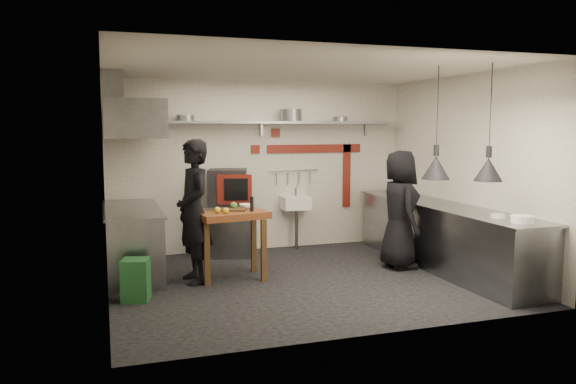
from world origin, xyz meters
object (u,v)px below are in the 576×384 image
object	(u,v)px
oven_stand	(231,231)
green_bin	(136,280)
combi_oven	(228,187)
chef_right	(400,209)
prep_table	(231,245)
chef_left	(194,211)

from	to	relation	value
oven_stand	green_bin	distance (m)	2.54
combi_oven	chef_right	size ratio (longest dim) A/B	0.35
green_bin	prep_table	xyz separation A→B (m)	(1.29, 0.62, 0.21)
combi_oven	green_bin	xyz separation A→B (m)	(-1.55, -2.02, -0.84)
oven_stand	combi_oven	size ratio (longest dim) A/B	1.35
green_bin	chef_left	world-z (taller)	chef_left
prep_table	chef_right	bearing A→B (deg)	-13.78
combi_oven	green_bin	distance (m)	2.68
prep_table	chef_right	xyz separation A→B (m)	(2.45, -0.17, 0.40)
oven_stand	chef_right	xyz separation A→B (m)	(2.16, -1.53, 0.46)
green_bin	prep_table	size ratio (longest dim) A/B	0.54
green_bin	chef_right	xyz separation A→B (m)	(3.75, 0.45, 0.61)
green_bin	chef_right	world-z (taller)	chef_right
chef_left	prep_table	bearing A→B (deg)	83.39
oven_stand	chef_left	distance (m)	1.69
oven_stand	prep_table	distance (m)	1.39
oven_stand	chef_right	size ratio (longest dim) A/B	0.47
chef_left	combi_oven	bearing A→B (deg)	142.35
oven_stand	combi_oven	world-z (taller)	combi_oven
prep_table	green_bin	bearing A→B (deg)	-164.20
prep_table	chef_right	world-z (taller)	chef_right
combi_oven	prep_table	xyz separation A→B (m)	(-0.26, -1.41, -0.63)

